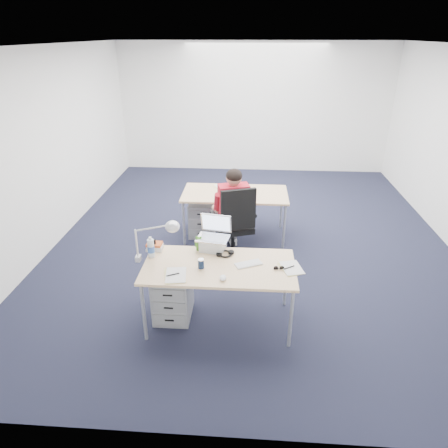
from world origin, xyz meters
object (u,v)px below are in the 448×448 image
at_px(drawer_pedestal_near, 173,294).
at_px(headphones, 225,253).
at_px(cordless_phone, 154,245).
at_px(sunglasses, 279,268).
at_px(desk_near, 219,269).
at_px(can_koozie, 201,264).
at_px(seated_person, 231,211).
at_px(dark_laptop, 236,190).
at_px(far_cup, 248,191).
at_px(silver_laptop, 213,234).
at_px(computer_mouse, 223,278).
at_px(wireless_keyboard, 248,264).
at_px(desk_far, 235,196).
at_px(drawer_pedestal_far, 203,218).
at_px(office_chair, 234,239).
at_px(bear_figurine, 199,243).
at_px(book_stack, 155,246).
at_px(desk_lamp, 150,240).
at_px(water_bottle, 151,247).

relative_size(drawer_pedestal_near, headphones, 2.69).
relative_size(cordless_phone, sunglasses, 1.20).
xyz_separation_m(desk_near, can_koozie, (-0.18, -0.06, 0.10)).
relative_size(seated_person, dark_laptop, 4.11).
bearing_deg(far_cup, drawer_pedestal_near, -112.07).
distance_m(silver_laptop, cordless_phone, 0.67).
distance_m(desk_near, computer_mouse, 0.27).
relative_size(seated_person, wireless_keyboard, 4.67).
xyz_separation_m(desk_far, headphones, (-0.03, -1.89, 0.06)).
distance_m(drawer_pedestal_far, cordless_phone, 1.98).
distance_m(office_chair, drawer_pedestal_near, 1.43).
bearing_deg(wireless_keyboard, dark_laptop, 71.68).
xyz_separation_m(computer_mouse, bear_figurine, (-0.31, 0.58, 0.07)).
distance_m(can_koozie, book_stack, 0.67).
bearing_deg(desk_far, office_chair, -88.71).
xyz_separation_m(sunglasses, desk_lamp, (-1.35, 0.07, 0.24)).
height_order(silver_laptop, can_koozie, silver_laptop).
relative_size(seated_person, headphones, 6.48).
xyz_separation_m(desk_far, computer_mouse, (-0.02, -2.38, 0.07)).
bearing_deg(desk_far, dark_laptop, -82.59).
height_order(headphones, dark_laptop, dark_laptop).
relative_size(water_bottle, far_cup, 2.41).
xyz_separation_m(desk_far, dark_laptop, (0.02, -0.18, 0.16)).
distance_m(desk_near, drawer_pedestal_far, 2.25).
bearing_deg(computer_mouse, office_chair, 88.03).
bearing_deg(computer_mouse, far_cup, 83.82).
relative_size(wireless_keyboard, cordless_phone, 2.10).
bearing_deg(bear_figurine, book_stack, -158.43).
distance_m(office_chair, silver_laptop, 1.19).
height_order(desk_near, drawer_pedestal_near, desk_near).
xyz_separation_m(silver_laptop, dark_laptop, (0.19, 1.59, -0.07)).
bearing_deg(water_bottle, seated_person, 60.53).
bearing_deg(desk_near, headphones, 77.85).
bearing_deg(desk_near, computer_mouse, -77.04).
bearing_deg(wireless_keyboard, computer_mouse, -154.13).
distance_m(computer_mouse, water_bottle, 0.91).
relative_size(silver_laptop, far_cup, 3.73).
relative_size(desk_near, far_cup, 16.05).
bearing_deg(drawer_pedestal_near, desk_lamp, -166.75).
bearing_deg(book_stack, silver_laptop, 4.73).
relative_size(desk_near, drawer_pedestal_near, 2.91).
xyz_separation_m(drawer_pedestal_far, headphones, (0.49, -1.93, 0.47)).
xyz_separation_m(seated_person, dark_laptop, (0.05, 0.39, 0.17)).
xyz_separation_m(book_stack, far_cup, (1.03, 1.79, 0.01)).
relative_size(wireless_keyboard, book_stack, 1.58).
height_order(seated_person, sunglasses, seated_person).
bearing_deg(seated_person, water_bottle, -135.54).
height_order(book_stack, desk_lamp, desk_lamp).
distance_m(drawer_pedestal_near, desk_lamp, 0.73).
distance_m(drawer_pedestal_near, book_stack, 0.58).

